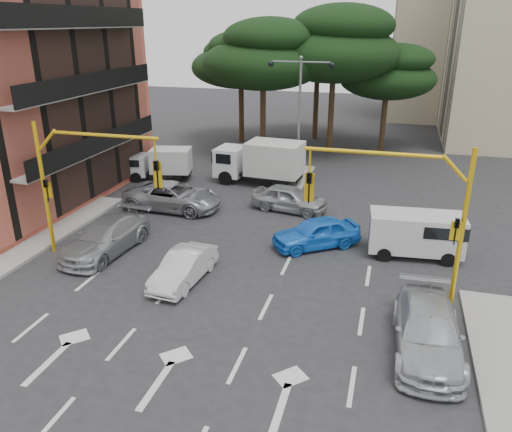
% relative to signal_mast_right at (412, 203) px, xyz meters
% --- Properties ---
extents(ground, '(120.00, 120.00, 0.00)m').
position_rel_signal_mast_right_xyz_m(ground, '(-6.80, -1.99, -3.88)').
color(ground, '#28282B').
rests_on(ground, ground).
extents(median_strip, '(1.40, 6.00, 0.15)m').
position_rel_signal_mast_right_xyz_m(median_strip, '(-6.80, 14.01, -3.81)').
color(median_strip, gray).
rests_on(median_strip, ground).
extents(apartment_beige_far, '(16.20, 12.15, 16.70)m').
position_rel_signal_mast_right_xyz_m(apartment_beige_far, '(6.15, 42.01, 4.47)').
color(apartment_beige_far, '#C4B593').
rests_on(apartment_beige_far, ground).
extents(pine_left_near, '(9.15, 9.15, 10.23)m').
position_rel_signal_mast_right_xyz_m(pine_left_near, '(-10.75, 19.96, 3.72)').
color(pine_left_near, '#382616').
rests_on(pine_left_near, ground).
extents(pine_center, '(9.98, 9.98, 11.16)m').
position_rel_signal_mast_right_xyz_m(pine_center, '(-5.75, 21.96, 4.41)').
color(pine_center, '#382616').
rests_on(pine_center, ground).
extents(pine_left_far, '(8.32, 8.32, 9.30)m').
position_rel_signal_mast_right_xyz_m(pine_left_far, '(-13.75, 23.96, 3.03)').
color(pine_left_far, '#382616').
rests_on(pine_left_far, ground).
extents(pine_right, '(7.49, 7.49, 8.37)m').
position_rel_signal_mast_right_xyz_m(pine_right, '(-1.75, 23.96, 2.33)').
color(pine_right, '#382616').
rests_on(pine_right, ground).
extents(pine_back, '(9.15, 9.15, 10.23)m').
position_rel_signal_mast_right_xyz_m(pine_back, '(-7.75, 26.96, 3.72)').
color(pine_back, '#382616').
rests_on(pine_back, ground).
extents(signal_mast_right, '(5.79, 0.37, 6.00)m').
position_rel_signal_mast_right_xyz_m(signal_mast_right, '(0.00, 0.00, 0.00)').
color(signal_mast_right, yellow).
rests_on(signal_mast_right, ground).
extents(signal_mast_left, '(5.79, 0.37, 6.00)m').
position_rel_signal_mast_right_xyz_m(signal_mast_left, '(-13.61, 0.00, 0.00)').
color(signal_mast_left, yellow).
rests_on(signal_mast_left, ground).
extents(street_lamp_center, '(4.16, 0.36, 7.77)m').
position_rel_signal_mast_right_xyz_m(street_lamp_center, '(-6.80, 14.01, 1.54)').
color(street_lamp_center, slate).
rests_on(street_lamp_center, median_strip).
extents(car_white_hatch, '(1.65, 3.93, 1.26)m').
position_rel_signal_mast_right_xyz_m(car_white_hatch, '(-8.50, -1.00, -3.25)').
color(car_white_hatch, silver).
rests_on(car_white_hatch, ground).
extents(car_blue_compact, '(4.34, 3.72, 1.41)m').
position_rel_signal_mast_right_xyz_m(car_blue_compact, '(-3.89, 3.79, -3.18)').
color(car_blue_compact, blue).
rests_on(car_blue_compact, ground).
extents(car_silver_wagon, '(2.52, 5.29, 1.49)m').
position_rel_signal_mast_right_xyz_m(car_silver_wagon, '(-13.02, 0.62, -3.14)').
color(car_silver_wagon, '#999CA0').
rests_on(car_silver_wagon, ground).
extents(car_silver_cross_a, '(5.51, 2.65, 1.51)m').
position_rel_signal_mast_right_xyz_m(car_silver_cross_a, '(-12.43, 6.62, -3.13)').
color(car_silver_cross_a, '#989A9F').
rests_on(car_silver_cross_a, ground).
extents(car_silver_cross_b, '(4.43, 2.37, 1.43)m').
position_rel_signal_mast_right_xyz_m(car_silver_cross_b, '(-6.10, 8.13, -3.17)').
color(car_silver_cross_b, '#9FA2A7').
rests_on(car_silver_cross_b, ground).
extents(car_silver_parked, '(2.23, 5.13, 1.47)m').
position_rel_signal_mast_right_xyz_m(car_silver_parked, '(0.80, -3.14, -3.15)').
color(car_silver_parked, '#ADB1B6').
rests_on(car_silver_parked, ground).
extents(van_white, '(4.19, 2.19, 2.02)m').
position_rel_signal_mast_right_xyz_m(van_white, '(0.51, 4.06, -2.87)').
color(van_white, silver).
rests_on(van_white, ground).
extents(box_truck_a, '(4.54, 2.68, 2.09)m').
position_rel_signal_mast_right_xyz_m(box_truck_a, '(-15.64, 11.61, -2.84)').
color(box_truck_a, silver).
rests_on(box_truck_a, ground).
extents(box_truck_b, '(5.89, 2.88, 2.81)m').
position_rel_signal_mast_right_xyz_m(box_truck_b, '(-9.03, 12.52, -2.48)').
color(box_truck_b, white).
rests_on(box_truck_b, ground).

